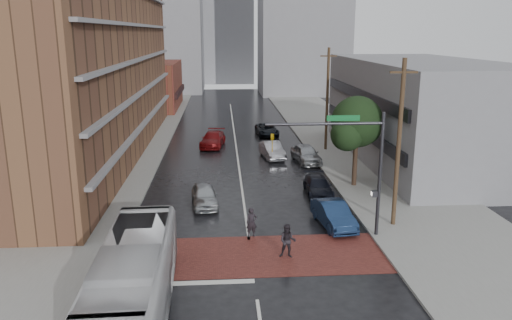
{
  "coord_description": "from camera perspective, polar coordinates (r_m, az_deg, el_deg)",
  "views": [
    {
      "loc": [
        -1.4,
        -23.56,
        11.35
      ],
      "look_at": [
        0.71,
        7.03,
        3.5
      ],
      "focal_mm": 35.0,
      "sensor_mm": 36.0,
      "label": 1
    }
  ],
  "objects": [
    {
      "name": "crosswalk",
      "position": [
        26.64,
        -0.57,
        -10.84
      ],
      "size": [
        14.0,
        5.0,
        0.02
      ],
      "primitive_type": "cube",
      "color": "maroon",
      "rests_on": "ground"
    },
    {
      "name": "sidewalk_west",
      "position": [
        50.87,
        -15.31,
        1.03
      ],
      "size": [
        9.0,
        90.0,
        0.15
      ],
      "primitive_type": "cube",
      "color": "gray",
      "rests_on": "ground"
    },
    {
      "name": "car_travel_a",
      "position": [
        33.82,
        -5.92,
        -4.07
      ],
      "size": [
        2.06,
        4.27,
        1.41
      ],
      "primitive_type": "imported",
      "rotation": [
        0.0,
        0.0,
        0.1
      ],
      "color": "#A6AAAE",
      "rests_on": "ground"
    },
    {
      "name": "car_parked_mid",
      "position": [
        36.18,
        7.11,
        -2.99
      ],
      "size": [
        1.86,
        4.39,
        1.26
      ],
      "primitive_type": "imported",
      "rotation": [
        0.0,
        0.0,
        -0.02
      ],
      "color": "black",
      "rests_on": "ground"
    },
    {
      "name": "street_tree",
      "position": [
        37.54,
        11.46,
        3.92
      ],
      "size": [
        4.2,
        4.1,
        6.9
      ],
      "color": "#332319",
      "rests_on": "ground"
    },
    {
      "name": "suv_travel",
      "position": [
        56.62,
        1.25,
        3.49
      ],
      "size": [
        2.6,
        5.01,
        1.35
      ],
      "primitive_type": "imported",
      "rotation": [
        0.0,
        0.0,
        0.07
      ],
      "color": "black",
      "rests_on": "ground"
    },
    {
      "name": "ground",
      "position": [
        26.19,
        -0.51,
        -11.32
      ],
      "size": [
        160.0,
        160.0,
        0.0
      ],
      "primitive_type": "plane",
      "color": "black",
      "rests_on": "ground"
    },
    {
      "name": "distant_tower_west",
      "position": [
        102.45,
        -11.51,
        16.69
      ],
      "size": [
        18.0,
        16.0,
        32.0
      ],
      "primitive_type": "cube",
      "color": "gray",
      "rests_on": "ground"
    },
    {
      "name": "utility_pole_far",
      "position": [
        49.04,
        8.14,
        6.94
      ],
      "size": [
        1.6,
        0.26,
        10.0
      ],
      "color": "#473321",
      "rests_on": "ground"
    },
    {
      "name": "distant_tower_center",
      "position": [
        118.57,
        -3.39,
        14.65
      ],
      "size": [
        12.0,
        10.0,
        24.0
      ],
      "primitive_type": "cube",
      "color": "gray",
      "rests_on": "ground"
    },
    {
      "name": "pedestrian_b",
      "position": [
        26.13,
        3.64,
        -9.24
      ],
      "size": [
        1.01,
        0.86,
        1.81
      ],
      "primitive_type": "imported",
      "rotation": [
        0.0,
        0.0,
        -0.22
      ],
      "color": "black",
      "rests_on": "ground"
    },
    {
      "name": "car_parked_near",
      "position": [
        30.52,
        8.84,
        -6.17
      ],
      "size": [
        2.15,
        4.65,
        1.47
      ],
      "primitive_type": "imported",
      "rotation": [
        0.0,
        0.0,
        0.14
      ],
      "color": "#142749",
      "rests_on": "ground"
    },
    {
      "name": "signal_mast",
      "position": [
        27.85,
        11.25,
        0.33
      ],
      "size": [
        6.5,
        0.3,
        7.2
      ],
      "color": "#2D2D33",
      "rests_on": "ground"
    },
    {
      "name": "apartment_block",
      "position": [
        49.27,
        -19.62,
        16.65
      ],
      "size": [
        10.0,
        44.0,
        28.0
      ],
      "primitive_type": "cube",
      "color": "brown",
      "rests_on": "ground"
    },
    {
      "name": "storefront_west",
      "position": [
        78.67,
        -11.81,
        8.33
      ],
      "size": [
        8.0,
        16.0,
        7.0
      ],
      "primitive_type": "cube",
      "color": "maroon",
      "rests_on": "ground"
    },
    {
      "name": "pedestrian_a",
      "position": [
        28.6,
        -0.5,
        -7.15
      ],
      "size": [
        0.69,
        0.52,
        1.72
      ],
      "primitive_type": "imported",
      "rotation": [
        0.0,
        0.0,
        0.18
      ],
      "color": "black",
      "rests_on": "ground"
    },
    {
      "name": "car_parked_far",
      "position": [
        44.87,
        5.74,
        0.71
      ],
      "size": [
        2.52,
        4.99,
        1.63
      ],
      "primitive_type": "imported",
      "rotation": [
        0.0,
        0.0,
        0.13
      ],
      "color": "#9B9EA2",
      "rests_on": "ground"
    },
    {
      "name": "sidewalk_east",
      "position": [
        51.5,
        10.66,
        1.46
      ],
      "size": [
        9.0,
        90.0,
        0.15
      ],
      "primitive_type": "cube",
      "color": "gray",
      "rests_on": "ground"
    },
    {
      "name": "transit_bus",
      "position": [
        20.99,
        -13.95,
        -13.7
      ],
      "size": [
        3.0,
        11.74,
        3.25
      ],
      "primitive_type": "imported",
      "rotation": [
        0.0,
        0.0,
        0.02
      ],
      "color": "silver",
      "rests_on": "ground"
    },
    {
      "name": "car_travel_b",
      "position": [
        46.35,
        1.85,
        1.13
      ],
      "size": [
        2.27,
        4.76,
        1.5
      ],
      "primitive_type": "imported",
      "rotation": [
        0.0,
        0.0,
        0.15
      ],
      "color": "#AFB0B7",
      "rests_on": "ground"
    },
    {
      "name": "building_east",
      "position": [
        47.59,
        18.27,
        5.36
      ],
      "size": [
        11.0,
        26.0,
        9.0
      ],
      "primitive_type": "cube",
      "color": "gray",
      "rests_on": "ground"
    },
    {
      "name": "car_travel_c",
      "position": [
        51.3,
        -4.95,
        2.39
      ],
      "size": [
        2.88,
        5.48,
        1.52
      ],
      "primitive_type": "imported",
      "rotation": [
        0.0,
        0.0,
        -0.15
      ],
      "color": "#650B0D",
      "rests_on": "ground"
    },
    {
      "name": "utility_pole_near",
      "position": [
        30.04,
        16.0,
        1.86
      ],
      "size": [
        1.6,
        0.26,
        10.0
      ],
      "color": "#473321",
      "rests_on": "ground"
    }
  ]
}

